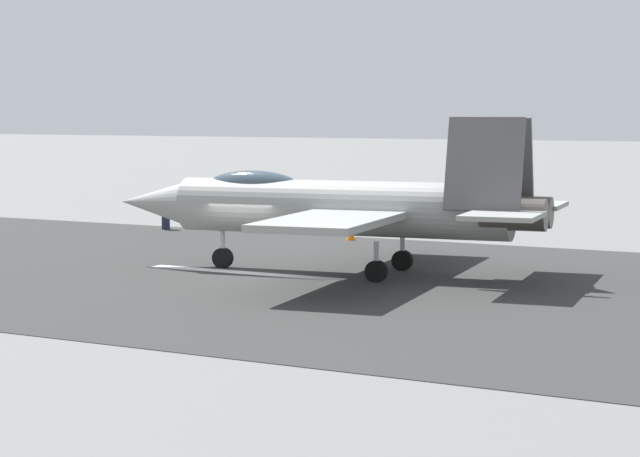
{
  "coord_description": "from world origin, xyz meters",
  "views": [
    {
      "loc": [
        -22.85,
        36.39,
        5.83
      ],
      "look_at": [
        -5.34,
        3.81,
        2.2
      ],
      "focal_mm": 66.87,
      "sensor_mm": 36.0,
      "label": 1
    }
  ],
  "objects": [
    {
      "name": "runway_strip",
      "position": [
        -0.02,
        0.0,
        0.01
      ],
      "size": [
        240.0,
        26.0,
        0.02
      ],
      "color": "#323332",
      "rests_on": "ground"
    },
    {
      "name": "crew_person",
      "position": [
        11.76,
        -11.8,
        0.83
      ],
      "size": [
        0.57,
        0.49,
        1.65
      ],
      "color": "#1E2338",
      "rests_on": "ground"
    },
    {
      "name": "ground_plane",
      "position": [
        0.0,
        0.0,
        0.0
      ],
      "size": [
        400.0,
        400.0,
        0.0
      ],
      "primitive_type": "plane",
      "color": "slate"
    },
    {
      "name": "marker_cone_mid",
      "position": [
        1.39,
        -11.63,
        0.28
      ],
      "size": [
        0.44,
        0.44,
        0.55
      ],
      "primitive_type": "cone",
      "color": "orange",
      "rests_on": "ground"
    },
    {
      "name": "fighter_jet",
      "position": [
        -3.33,
        -1.49,
        2.46
      ],
      "size": [
        16.97,
        14.97,
        5.66
      ],
      "color": "#9B9F9B",
      "rests_on": "ground"
    }
  ]
}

